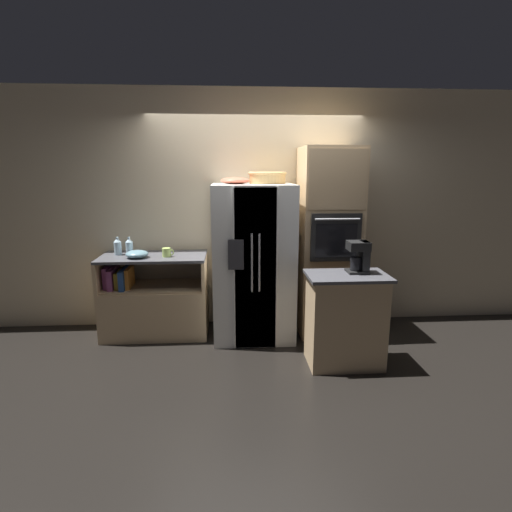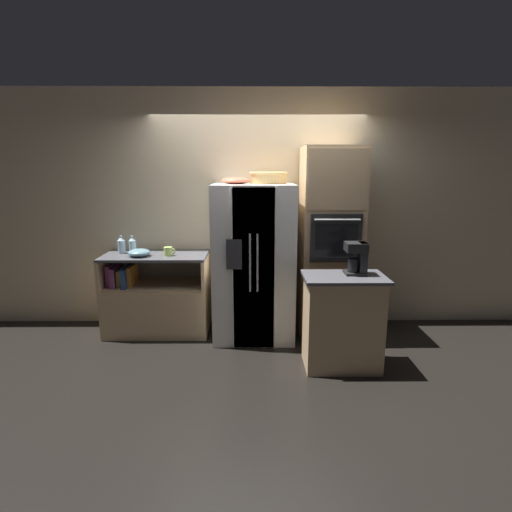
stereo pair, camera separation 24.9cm
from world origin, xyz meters
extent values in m
plane|color=black|center=(0.00, 0.00, 0.00)|extent=(20.00, 20.00, 0.00)
cube|color=beige|center=(0.00, 0.46, 1.40)|extent=(12.00, 0.06, 2.80)
cube|color=tan|center=(-1.18, 0.12, 0.28)|extent=(1.18, 0.62, 0.56)
cube|color=tan|center=(-1.18, 0.12, 0.57)|extent=(1.13, 0.57, 0.02)
cube|color=tan|center=(-1.75, 0.12, 0.73)|extent=(0.04, 0.62, 0.34)
cube|color=tan|center=(-0.61, 0.12, 0.73)|extent=(0.04, 0.62, 0.34)
cube|color=#4C4C51|center=(-1.18, 0.12, 0.92)|extent=(1.18, 0.62, 0.03)
cube|color=#934784|center=(-1.69, 0.09, 0.70)|extent=(0.05, 0.28, 0.24)
cube|color=#934784|center=(-1.63, 0.09, 0.69)|extent=(0.06, 0.37, 0.22)
cube|color=gold|center=(-1.56, 0.09, 0.67)|extent=(0.05, 0.30, 0.19)
cube|color=#284C8E|center=(-1.50, 0.09, 0.69)|extent=(0.06, 0.41, 0.22)
cube|color=orange|center=(-1.45, 0.09, 0.69)|extent=(0.04, 0.30, 0.23)
cube|color=white|center=(-0.05, 0.03, 0.87)|extent=(0.89, 0.79, 1.73)
cube|color=white|center=(-0.06, -0.38, 0.87)|extent=(0.44, 0.02, 1.70)
cube|color=white|center=(-0.05, -0.38, 0.87)|extent=(0.44, 0.02, 1.70)
cylinder|color=#B2B2B7|center=(-0.09, -0.40, 0.95)|extent=(0.02, 0.02, 0.61)
cylinder|color=#B2B2B7|center=(-0.01, -0.40, 0.95)|extent=(0.02, 0.02, 0.61)
cube|color=#2D2D33|center=(-0.25, -0.39, 1.04)|extent=(0.16, 0.01, 0.31)
cube|color=tan|center=(0.81, 0.10, 1.06)|extent=(0.66, 0.66, 2.13)
cube|color=black|center=(0.81, -0.25, 1.18)|extent=(0.54, 0.04, 0.51)
cube|color=black|center=(0.81, -0.27, 1.15)|extent=(0.44, 0.01, 0.36)
cylinder|color=#B2B2B7|center=(0.81, -0.28, 1.38)|extent=(0.47, 0.02, 0.02)
cube|color=tan|center=(0.81, -0.23, 1.78)|extent=(0.62, 0.01, 0.62)
cube|color=tan|center=(0.80, -0.76, 0.44)|extent=(0.71, 0.45, 0.88)
cube|color=#4C4C51|center=(0.80, -0.76, 0.90)|extent=(0.77, 0.49, 0.03)
cylinder|color=tan|center=(0.11, 0.13, 1.79)|extent=(0.40, 0.40, 0.11)
torus|color=tan|center=(0.11, 0.13, 1.84)|extent=(0.42, 0.42, 0.03)
ellipsoid|color=#DB664C|center=(-0.25, 0.06, 1.77)|extent=(0.32, 0.32, 0.07)
cylinder|color=silver|center=(-1.45, 0.17, 1.01)|extent=(0.08, 0.08, 0.15)
cone|color=silver|center=(-1.45, 0.17, 1.10)|extent=(0.08, 0.08, 0.04)
cylinder|color=silver|center=(-1.45, 0.17, 1.13)|extent=(0.03, 0.03, 0.02)
cylinder|color=silver|center=(-1.58, 0.19, 1.01)|extent=(0.08, 0.08, 0.15)
cone|color=silver|center=(-1.58, 0.19, 1.10)|extent=(0.08, 0.08, 0.05)
cylinder|color=silver|center=(-1.58, 0.19, 1.13)|extent=(0.03, 0.03, 0.02)
cylinder|color=#B2D166|center=(-1.02, 0.05, 0.98)|extent=(0.10, 0.10, 0.10)
torus|color=#B2D166|center=(-0.97, 0.05, 0.98)|extent=(0.07, 0.01, 0.07)
ellipsoid|color=#668C99|center=(-1.33, 0.02, 0.98)|extent=(0.24, 0.24, 0.08)
cube|color=black|center=(0.91, -0.70, 0.93)|extent=(0.20, 0.18, 0.02)
cylinder|color=black|center=(0.89, -0.70, 1.00)|extent=(0.11, 0.11, 0.13)
cube|color=black|center=(0.97, -0.70, 1.07)|extent=(0.07, 0.16, 0.30)
cube|color=black|center=(0.91, -0.70, 1.18)|extent=(0.20, 0.18, 0.09)
camera|label=1|loc=(-0.31, -4.35, 1.89)|focal=28.00mm
camera|label=2|loc=(-0.06, -4.36, 1.89)|focal=28.00mm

